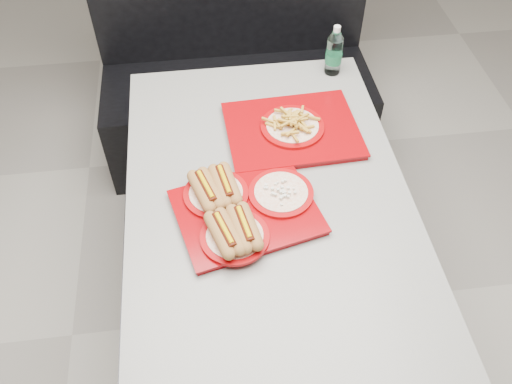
{
  "coord_description": "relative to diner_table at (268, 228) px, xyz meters",
  "views": [
    {
      "loc": [
        -0.18,
        -1.11,
        2.05
      ],
      "look_at": [
        -0.05,
        -0.05,
        0.83
      ],
      "focal_mm": 38.0,
      "sensor_mm": 36.0,
      "label": 1
    }
  ],
  "objects": [
    {
      "name": "water_bottle",
      "position": [
        0.34,
        0.61,
        0.25
      ],
      "size": [
        0.06,
        0.06,
        0.2
      ],
      "rotation": [
        0.0,
        0.0,
        -0.07
      ],
      "color": "silver",
      "rests_on": "diner_table"
    },
    {
      "name": "tray_far",
      "position": [
        0.12,
        0.28,
        0.19
      ],
      "size": [
        0.47,
        0.38,
        0.09
      ],
      "rotation": [
        0.0,
        0.0,
        0.04
      ],
      "color": "#860307",
      "rests_on": "diner_table"
    },
    {
      "name": "tray_near",
      "position": [
        -0.1,
        -0.07,
        0.2
      ],
      "size": [
        0.48,
        0.41,
        0.09
      ],
      "rotation": [
        0.0,
        0.0,
        0.23
      ],
      "color": "#860307",
      "rests_on": "diner_table"
    },
    {
      "name": "diner_table",
      "position": [
        0.0,
        0.0,
        0.0
      ],
      "size": [
        0.92,
        1.42,
        0.75
      ],
      "color": "black",
      "rests_on": "ground"
    },
    {
      "name": "ground",
      "position": [
        0.0,
        0.0,
        -0.58
      ],
      "size": [
        6.0,
        6.0,
        0.0
      ],
      "primitive_type": "plane",
      "color": "#A29D91",
      "rests_on": "ground"
    },
    {
      "name": "booth_bench",
      "position": [
        0.0,
        1.09,
        -0.18
      ],
      "size": [
        1.3,
        0.57,
        1.35
      ],
      "color": "black",
      "rests_on": "ground"
    }
  ]
}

